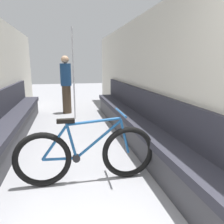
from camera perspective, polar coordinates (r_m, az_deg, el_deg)
wall_right at (r=3.99m, az=9.61°, el=8.63°), size 0.10×9.40×2.28m
bench_seat_row_left at (r=3.99m, az=-26.16°, el=-4.54°), size 0.42×5.53×0.94m
bench_seat_row_right at (r=4.06m, az=6.03°, el=-3.01°), size 0.42×5.53×0.94m
bicycle at (r=2.66m, az=-6.58°, el=-10.99°), size 1.68×0.46×0.85m
grab_pole_near at (r=5.62m, az=-10.01°, el=9.35°), size 0.08×0.08×2.26m
passenger_standing at (r=6.31m, az=-11.91°, el=7.14°), size 0.30×0.30×1.61m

